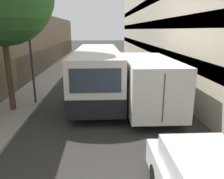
{
  "coord_description": "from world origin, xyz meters",
  "views": [
    {
      "loc": [
        -0.25,
        1.55,
        4.11
      ],
      "look_at": [
        0.21,
        10.66,
        1.6
      ],
      "focal_mm": 35.0,
      "sensor_mm": 36.0,
      "label": 1
    }
  ],
  "objects_px": {
    "bus": "(97,71)",
    "panel_van": "(90,58)",
    "street_lamp": "(28,19)",
    "box_truck": "(144,78)"
  },
  "relations": [
    {
      "from": "bus",
      "to": "panel_van",
      "type": "bearing_deg",
      "value": 95.23
    },
    {
      "from": "box_truck",
      "to": "panel_van",
      "type": "bearing_deg",
      "value": 105.86
    },
    {
      "from": "panel_van",
      "to": "street_lamp",
      "type": "xyz_separation_m",
      "value": [
        -2.51,
        -12.57,
        3.54
      ]
    },
    {
      "from": "street_lamp",
      "to": "box_truck",
      "type": "bearing_deg",
      "value": -1.33
    },
    {
      "from": "box_truck",
      "to": "panel_van",
      "type": "xyz_separation_m",
      "value": [
        -3.61,
        12.72,
        -0.42
      ]
    },
    {
      "from": "bus",
      "to": "street_lamp",
      "type": "bearing_deg",
      "value": -153.47
    },
    {
      "from": "box_truck",
      "to": "street_lamp",
      "type": "height_order",
      "value": "street_lamp"
    },
    {
      "from": "bus",
      "to": "box_truck",
      "type": "xyz_separation_m",
      "value": [
        2.62,
        -1.89,
        -0.05
      ]
    },
    {
      "from": "bus",
      "to": "street_lamp",
      "type": "relative_size",
      "value": 1.59
    },
    {
      "from": "bus",
      "to": "panel_van",
      "type": "distance_m",
      "value": 10.88
    }
  ]
}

